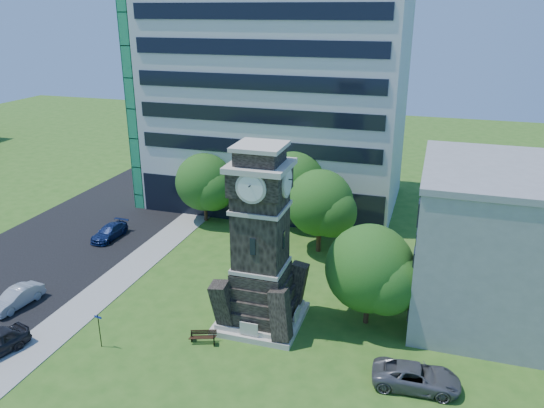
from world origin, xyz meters
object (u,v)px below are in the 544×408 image
(car_street_north, at_px, (109,232))
(park_bench, at_px, (203,336))
(street_sign, at_px, (99,327))
(car_east_lot, at_px, (416,377))
(clock_tower, at_px, (261,250))
(car_street_mid, at_px, (17,298))

(car_street_north, distance_m, park_bench, 19.30)
(park_bench, bearing_deg, street_sign, -178.36)
(car_street_north, xyz_separation_m, car_east_lot, (27.94, -12.55, 0.06))
(clock_tower, relative_size, park_bench, 7.46)
(clock_tower, relative_size, street_sign, 5.39)
(car_east_lot, bearing_deg, car_street_north, 62.13)
(street_sign, bearing_deg, car_street_mid, 172.23)
(car_street_north, bearing_deg, car_street_mid, -85.55)
(car_street_mid, height_order, park_bench, car_street_mid)
(car_street_mid, distance_m, car_east_lot, 27.38)
(clock_tower, bearing_deg, street_sign, -146.24)
(clock_tower, distance_m, street_sign, 11.03)
(car_street_north, distance_m, street_sign, 17.19)
(clock_tower, height_order, park_bench, clock_tower)
(clock_tower, xyz_separation_m, car_street_mid, (-17.08, -3.37, -4.62))
(street_sign, bearing_deg, car_street_north, 129.65)
(car_east_lot, xyz_separation_m, street_sign, (-18.89, -2.04, 0.75))
(clock_tower, xyz_separation_m, car_east_lot, (10.30, -3.69, -4.61))
(car_street_north, height_order, street_sign, street_sign)
(car_street_mid, relative_size, street_sign, 1.76)
(clock_tower, bearing_deg, park_bench, -128.72)
(car_street_mid, relative_size, park_bench, 2.44)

